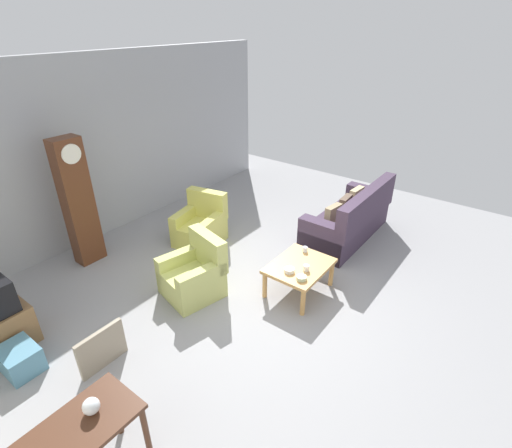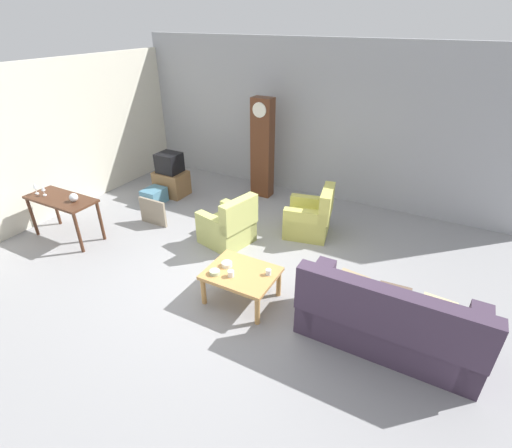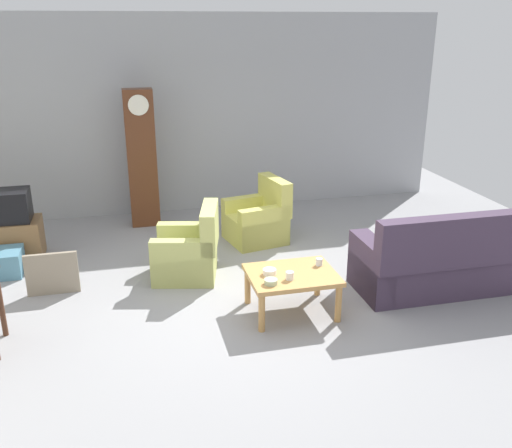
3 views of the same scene
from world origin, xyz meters
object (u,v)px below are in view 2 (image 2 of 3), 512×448
tv_crt (169,163)px  wine_glass_tall (35,187)px  grandfather_clock (262,149)px  armchair_olive_far (310,219)px  console_table_dark (62,204)px  tv_stand_cabinet (172,183)px  wine_glass_mid (43,189)px  glass_dome_cloche (74,197)px  coffee_table_wood (241,276)px  cup_blue_rimmed (268,272)px  armchair_olive_near (228,227)px  framed_picture_leaning (153,212)px  storage_box_blue (154,196)px  couch_floral (387,322)px  cup_white_porcelain (231,274)px  bowl_shallow_green (215,272)px  bowl_white_stacked (227,264)px

tv_crt → wine_glass_tall: (-0.94, -2.45, 0.18)m
grandfather_clock → wine_glass_tall: (-2.72, -3.40, -0.14)m
armchair_olive_far → console_table_dark: bearing=-149.9°
tv_stand_cabinet → tv_crt: bearing=0.0°
wine_glass_mid → grandfather_clock: bearing=53.0°
console_table_dark → glass_dome_cloche: size_ratio=9.02×
console_table_dark → wine_glass_mid: size_ratio=7.06×
armchair_olive_far → coffee_table_wood: 2.20m
armchair_olive_far → glass_dome_cloche: 4.12m
armchair_olive_far → cup_blue_rimmed: size_ratio=11.32×
wine_glass_mid → coffee_table_wood: bearing=0.9°
armchair_olive_near → framed_picture_leaning: size_ratio=1.57×
tv_crt → framed_picture_leaning: tv_crt is taller
storage_box_blue → glass_dome_cloche: 1.93m
storage_box_blue → cup_blue_rimmed: cup_blue_rimmed is taller
cup_blue_rimmed → couch_floral: bearing=-0.6°
console_table_dark → cup_white_porcelain: bearing=-2.4°
cup_blue_rimmed → armchair_olive_near: bearing=140.6°
armchair_olive_near → console_table_dark: bearing=-155.3°
tv_crt → storage_box_blue: (-0.05, -0.54, -0.59)m
storage_box_blue → cup_white_porcelain: bearing=-32.0°
bowl_shallow_green → wine_glass_mid: size_ratio=0.78×
wine_glass_tall → grandfather_clock: bearing=51.3°
glass_dome_cloche → bowl_shallow_green: (3.00, -0.23, -0.36)m
armchair_olive_far → tv_stand_cabinet: armchair_olive_far is taller
armchair_olive_near → wine_glass_tall: (-3.15, -1.31, 0.62)m
bowl_white_stacked → framed_picture_leaning: bearing=155.5°
framed_picture_leaning → glass_dome_cloche: (-0.69, -1.08, 0.60)m
coffee_table_wood → cup_white_porcelain: (-0.07, -0.15, 0.11)m
couch_floral → tv_stand_cabinet: couch_floral is taller
cup_blue_rimmed → wine_glass_mid: bearing=-177.5°
glass_dome_cloche → wine_glass_mid: 0.66m
tv_crt → cup_white_porcelain: (3.11, -2.51, -0.23)m
wine_glass_tall → wine_glass_mid: 0.18m
armchair_olive_near → console_table_dark: 2.94m
tv_stand_cabinet → wine_glass_mid: (-0.76, -2.43, 0.64)m
bowl_white_stacked → wine_glass_mid: size_ratio=0.80×
tv_crt → bowl_shallow_green: bearing=-41.7°
storage_box_blue → cup_white_porcelain: cup_white_porcelain is taller
console_table_dark → storage_box_blue: 1.93m
grandfather_clock → glass_dome_cloche: grandfather_clock is taller
cup_white_porcelain → grandfather_clock: bearing=110.9°
coffee_table_wood → wine_glass_mid: wine_glass_mid is taller
framed_picture_leaning → storage_box_blue: bearing=130.8°
coffee_table_wood → bowl_white_stacked: 0.27m
console_table_dark → grandfather_clock: bearing=56.1°
armchair_olive_far → tv_stand_cabinet: 3.36m
grandfather_clock → storage_box_blue: grandfather_clock is taller
glass_dome_cloche → cup_white_porcelain: (3.22, -0.18, -0.34)m
coffee_table_wood → cup_white_porcelain: cup_white_porcelain is taller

